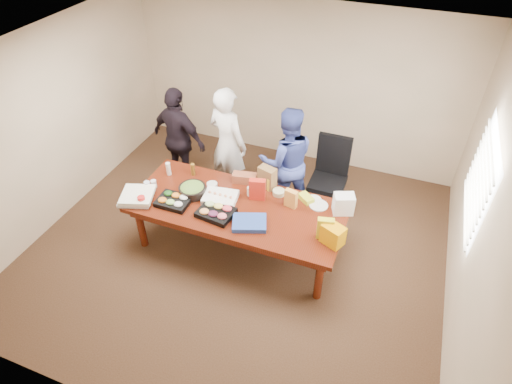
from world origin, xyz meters
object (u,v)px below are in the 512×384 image
at_px(conference_table, 238,227).
at_px(office_chair, 328,181).
at_px(person_right, 287,161).
at_px(salad_bowl, 192,190).
at_px(person_center, 228,144).
at_px(sheet_cake, 220,197).

relative_size(conference_table, office_chair, 2.41).
bearing_deg(person_right, office_chair, 163.70).
bearing_deg(conference_table, person_right, 72.98).
relative_size(office_chair, person_right, 0.69).
relative_size(conference_table, salad_bowl, 7.68).
bearing_deg(person_right, person_center, -26.88).
relative_size(person_center, sheet_cake, 4.16).
bearing_deg(conference_table, office_chair, 51.26).
bearing_deg(conference_table, salad_bowl, 179.22).
height_order(conference_table, salad_bowl, salad_bowl).
bearing_deg(person_center, sheet_cake, 125.92).
distance_m(person_center, person_right, 0.94).
height_order(person_center, salad_bowl, person_center).
bearing_deg(sheet_cake, person_right, 52.31).
bearing_deg(office_chair, sheet_cake, -136.25).
height_order(office_chair, person_center, person_center).
relative_size(conference_table, person_center, 1.55).
bearing_deg(salad_bowl, conference_table, -0.78).
xyz_separation_m(person_center, person_right, (0.94, -0.02, -0.07)).
relative_size(office_chair, sheet_cake, 2.66).
relative_size(office_chair, person_center, 0.64).
distance_m(person_center, sheet_cake, 1.12).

